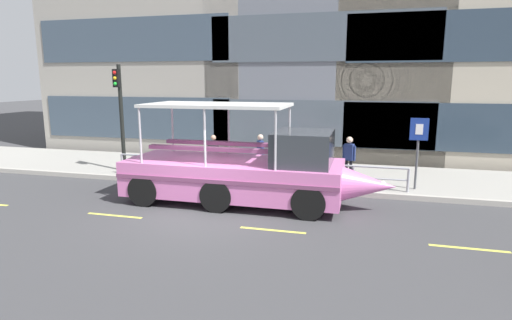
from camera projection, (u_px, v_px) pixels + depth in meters
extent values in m
plane|color=#3D3D3F|center=(201.00, 213.00, 12.46)|extent=(120.00, 120.00, 0.00)
cube|color=#99968E|center=(251.00, 171.00, 17.76)|extent=(32.00, 4.80, 0.18)
cube|color=#B2ADA3|center=(233.00, 185.00, 15.40)|extent=(32.00, 0.18, 0.18)
cube|color=#DBD64C|center=(115.00, 215.00, 12.25)|extent=(1.80, 0.12, 0.01)
cube|color=#DBD64C|center=(273.00, 230.00, 11.05)|extent=(1.80, 0.12, 0.01)
cube|color=#DBD64C|center=(469.00, 248.00, 9.85)|extent=(1.80, 0.12, 0.01)
cube|color=#3D4C5B|center=(134.00, 118.00, 21.82)|extent=(10.62, 0.06, 2.19)
cube|color=#3D4C5B|center=(130.00, 40.00, 21.06)|extent=(10.62, 0.06, 2.19)
cube|color=#4C5660|center=(318.00, 123.00, 19.41)|extent=(10.42, 0.06, 2.15)
cube|color=#4C5660|center=(320.00, 37.00, 18.67)|extent=(10.42, 0.06, 2.15)
cube|color=#2D3D4C|center=(454.00, 128.00, 17.94)|extent=(9.44, 0.06, 2.11)
cube|color=#2D3D4C|center=(462.00, 36.00, 17.21)|extent=(9.44, 0.06, 2.11)
cylinder|color=#9EA0A8|center=(252.00, 161.00, 15.38)|extent=(11.02, 0.07, 0.07)
cylinder|color=#9EA0A8|center=(252.00, 172.00, 15.46)|extent=(11.02, 0.06, 0.06)
cylinder|color=#9EA0A8|center=(122.00, 164.00, 16.84)|extent=(0.09, 0.09, 0.81)
cylinder|color=#9EA0A8|center=(163.00, 166.00, 16.38)|extent=(0.09, 0.09, 0.81)
cylinder|color=#9EA0A8|center=(207.00, 169.00, 15.92)|extent=(0.09, 0.09, 0.81)
cylinder|color=#9EA0A8|center=(252.00, 172.00, 15.46)|extent=(0.09, 0.09, 0.81)
cylinder|color=#9EA0A8|center=(301.00, 174.00, 15.00)|extent=(0.09, 0.09, 0.81)
cylinder|color=#9EA0A8|center=(353.00, 177.00, 14.54)|extent=(0.09, 0.09, 0.81)
cylinder|color=#9EA0A8|center=(408.00, 180.00, 14.08)|extent=(0.09, 0.09, 0.81)
cylinder|color=black|center=(122.00, 119.00, 17.09)|extent=(0.16, 0.16, 4.40)
cube|color=black|center=(116.00, 78.00, 16.59)|extent=(0.24, 0.20, 0.72)
sphere|color=red|center=(114.00, 73.00, 16.44)|extent=(0.14, 0.14, 0.14)
sphere|color=gold|center=(115.00, 78.00, 16.48)|extent=(0.14, 0.14, 0.14)
sphere|color=green|center=(115.00, 84.00, 16.52)|extent=(0.14, 0.14, 0.14)
cylinder|color=#4C4F54|center=(417.00, 154.00, 14.32)|extent=(0.08, 0.08, 2.47)
cube|color=navy|center=(419.00, 129.00, 14.10)|extent=(0.60, 0.04, 0.76)
cube|color=white|center=(419.00, 129.00, 14.08)|extent=(0.24, 0.01, 0.36)
cube|color=pink|center=(234.00, 177.00, 13.52)|extent=(6.99, 2.56, 1.11)
cone|color=pink|center=(369.00, 185.00, 12.45)|extent=(1.57, 1.06, 1.06)
cylinder|color=pink|center=(138.00, 171.00, 14.40)|extent=(0.35, 1.06, 1.06)
cube|color=#783F64|center=(220.00, 182.00, 12.26)|extent=(6.99, 0.04, 0.12)
sphere|color=white|center=(383.00, 185.00, 12.34)|extent=(0.22, 0.22, 0.22)
cube|color=#33383D|center=(303.00, 148.00, 12.75)|extent=(1.75, 2.15, 1.02)
cube|color=silver|center=(217.00, 105.00, 13.21)|extent=(4.55, 2.36, 0.10)
cylinder|color=#B2B2B7|center=(289.00, 131.00, 13.92)|extent=(0.07, 0.07, 1.73)
cylinder|color=#B2B2B7|center=(275.00, 141.00, 11.77)|extent=(0.07, 0.07, 1.73)
cylinder|color=#B2B2B7|center=(229.00, 130.00, 14.45)|extent=(0.07, 0.07, 1.73)
cylinder|color=#B2B2B7|center=(205.00, 138.00, 12.31)|extent=(0.07, 0.07, 1.73)
cylinder|color=#B2B2B7|center=(173.00, 128.00, 14.99)|extent=(0.07, 0.07, 1.73)
cylinder|color=#B2B2B7|center=(140.00, 136.00, 12.85)|extent=(0.07, 0.07, 1.73)
cube|color=#783F64|center=(224.00, 143.00, 14.05)|extent=(4.18, 0.28, 0.12)
cube|color=#783F64|center=(211.00, 149.00, 12.88)|extent=(4.18, 0.28, 0.12)
cylinder|color=black|center=(318.00, 183.00, 14.05)|extent=(1.00, 0.28, 1.00)
cylinder|color=black|center=(308.00, 203.00, 11.81)|extent=(1.00, 0.28, 1.00)
cylinder|color=black|center=(239.00, 178.00, 14.75)|extent=(1.00, 0.28, 1.00)
cylinder|color=black|center=(216.00, 196.00, 12.51)|extent=(1.00, 0.28, 1.00)
cylinder|color=black|center=(176.00, 175.00, 15.36)|extent=(1.00, 0.28, 1.00)
cylinder|color=black|center=(144.00, 191.00, 13.12)|extent=(1.00, 0.28, 1.00)
cylinder|color=black|center=(346.00, 171.00, 15.37)|extent=(0.11, 0.11, 0.87)
cylinder|color=black|center=(350.00, 172.00, 15.28)|extent=(0.11, 0.11, 0.87)
cube|color=navy|center=(349.00, 152.00, 15.18)|extent=(0.37, 0.29, 0.61)
cylinder|color=navy|center=(344.00, 152.00, 15.31)|extent=(0.08, 0.08, 0.55)
cylinder|color=navy|center=(355.00, 153.00, 15.07)|extent=(0.08, 0.08, 0.55)
sphere|color=beige|center=(350.00, 140.00, 15.10)|extent=(0.24, 0.24, 0.24)
cylinder|color=#47423D|center=(260.00, 165.00, 16.51)|extent=(0.11, 0.11, 0.84)
cylinder|color=#47423D|center=(261.00, 166.00, 16.36)|extent=(0.11, 0.11, 0.84)
cube|color=navy|center=(260.00, 148.00, 16.30)|extent=(0.33, 0.36, 0.59)
cylinder|color=navy|center=(258.00, 148.00, 16.49)|extent=(0.07, 0.07, 0.53)
cylinder|color=navy|center=(262.00, 150.00, 16.11)|extent=(0.07, 0.07, 0.53)
sphere|color=beige|center=(260.00, 137.00, 16.21)|extent=(0.23, 0.23, 0.23)
cylinder|color=#1E2338|center=(212.00, 163.00, 17.04)|extent=(0.10, 0.10, 0.78)
cylinder|color=#1E2338|center=(216.00, 164.00, 17.01)|extent=(0.10, 0.10, 0.78)
cube|color=#38383D|center=(214.00, 147.00, 16.90)|extent=(0.30, 0.19, 0.56)
cylinder|color=#38383D|center=(209.00, 148.00, 16.94)|extent=(0.07, 0.07, 0.50)
cylinder|color=#38383D|center=(218.00, 148.00, 16.87)|extent=(0.07, 0.07, 0.50)
sphere|color=tan|center=(213.00, 138.00, 16.82)|extent=(0.22, 0.22, 0.22)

